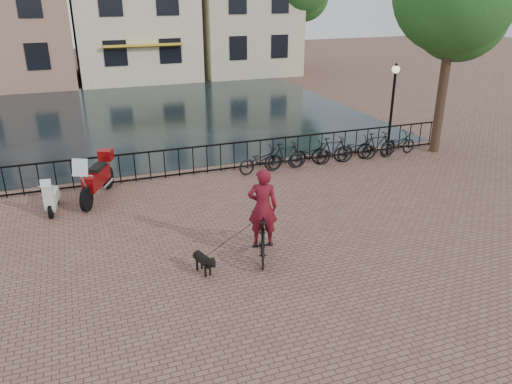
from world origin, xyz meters
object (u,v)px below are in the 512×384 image
object	(u,v)px
dog	(203,262)
motorcycle	(96,173)
scooter	(51,191)
lamp_post	(393,94)
cyclist	(263,219)

from	to	relation	value
dog	motorcycle	world-z (taller)	motorcycle
dog	scooter	xyz separation A→B (m)	(-3.27, 4.88, 0.34)
lamp_post	cyclist	bearing A→B (deg)	-142.08
scooter	motorcycle	bearing A→B (deg)	27.38
motorcycle	scooter	distance (m)	1.40
scooter	cyclist	bearing A→B (deg)	-36.70
lamp_post	dog	distance (m)	11.07
scooter	dog	bearing A→B (deg)	-48.78
lamp_post	scooter	bearing A→B (deg)	-174.56
motorcycle	scooter	size ratio (longest dim) A/B	1.74
lamp_post	scooter	xyz separation A→B (m)	(-12.29, -1.17, -1.76)
cyclist	dog	size ratio (longest dim) A/B	3.10
cyclist	motorcycle	xyz separation A→B (m)	(-3.50, 5.13, -0.18)
cyclist	motorcycle	size ratio (longest dim) A/B	1.13
lamp_post	motorcycle	size ratio (longest dim) A/B	1.45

